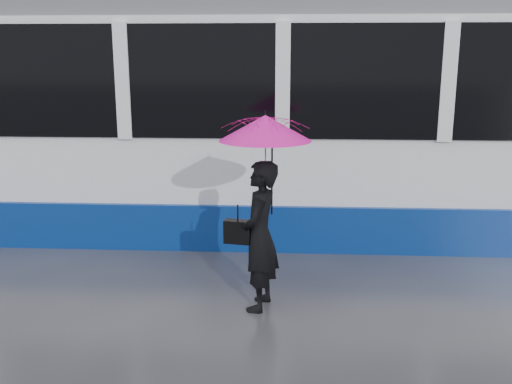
{
  "coord_description": "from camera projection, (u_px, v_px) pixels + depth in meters",
  "views": [
    {
      "loc": [
        0.99,
        -5.86,
        2.49
      ],
      "look_at": [
        0.64,
        0.03,
        1.1
      ],
      "focal_mm": 40.0,
      "sensor_mm": 36.0,
      "label": 1
    }
  ],
  "objects": [
    {
      "name": "ground",
      "position": [
        198.0,
        288.0,
        6.32
      ],
      "size": [
        90.0,
        90.0,
        0.0
      ],
      "primitive_type": "plane",
      "color": "#2B2A30",
      "rests_on": "ground"
    },
    {
      "name": "rails",
      "position": [
        224.0,
        224.0,
        8.75
      ],
      "size": [
        34.0,
        1.51,
        0.02
      ],
      "color": "#3F3D38",
      "rests_on": "ground"
    },
    {
      "name": "tram",
      "position": [
        458.0,
        119.0,
        8.18
      ],
      "size": [
        26.0,
        2.56,
        3.35
      ],
      "color": "white",
      "rests_on": "ground"
    },
    {
      "name": "woman",
      "position": [
        260.0,
        236.0,
        5.67
      ],
      "size": [
        0.46,
        0.61,
        1.52
      ],
      "primitive_type": "imported",
      "rotation": [
        0.0,
        0.0,
        -1.76
      ],
      "color": "black",
      "rests_on": "ground"
    },
    {
      "name": "umbrella",
      "position": [
        265.0,
        146.0,
        5.46
      ],
      "size": [
        1.04,
        1.04,
        1.03
      ],
      "rotation": [
        0.0,
        0.0,
        -0.18
      ],
      "color": "#ED1394",
      "rests_on": "ground"
    },
    {
      "name": "handbag",
      "position": [
        238.0,
        232.0,
        5.69
      ],
      "size": [
        0.29,
        0.17,
        0.42
      ],
      "rotation": [
        0.0,
        0.0,
        -0.18
      ],
      "color": "black",
      "rests_on": "ground"
    }
  ]
}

